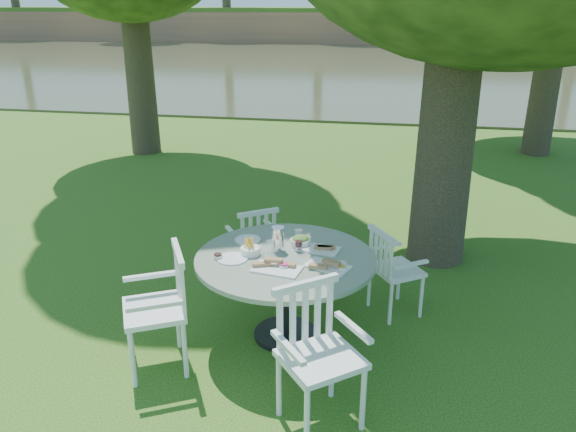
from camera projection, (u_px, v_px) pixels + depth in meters
name	position (u px, v px, depth m)	size (l,w,h in m)	color
ground	(284.00, 303.00, 5.54)	(140.00, 140.00, 0.00)	#1E440E
table	(285.00, 271.00, 4.77)	(1.53, 1.53, 0.77)	black
chair_ne	(389.00, 265.00, 5.19)	(0.58, 0.58, 0.85)	white
chair_nw	(255.00, 240.00, 5.75)	(0.59, 0.58, 0.85)	white
chair_sw	(166.00, 300.00, 4.41)	(0.66, 0.67, 1.00)	white
chair_se	(314.00, 343.00, 3.85)	(0.69, 0.69, 1.01)	white
tableware	(281.00, 249.00, 4.76)	(1.16, 0.80, 0.22)	white
river	(379.00, 66.00, 26.65)	(100.00, 28.00, 0.12)	#383B23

